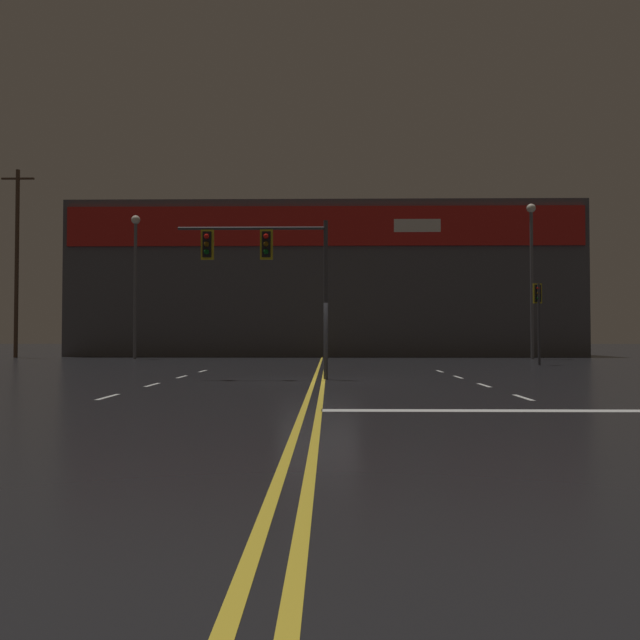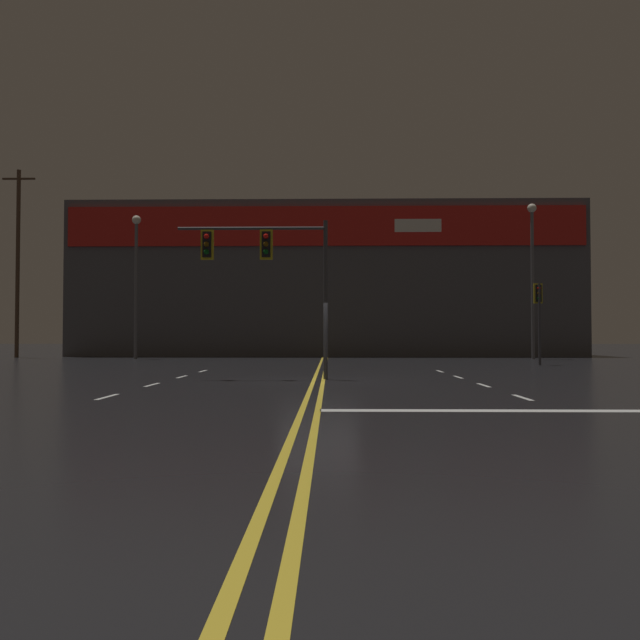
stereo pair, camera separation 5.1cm
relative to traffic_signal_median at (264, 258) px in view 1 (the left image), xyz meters
The scene contains 8 objects.
ground_plane 4.41m from the traffic_signal_median, 17.81° to the right, with size 200.00×200.00×0.00m, color black.
road_markings 5.25m from the traffic_signal_median, 37.55° to the right, with size 14.21×60.00×0.01m.
traffic_signal_median is the anchor object (origin of this frame).
traffic_signal_corner_northeast 16.20m from the traffic_signal_median, 39.89° to the left, with size 0.42×0.36×4.02m.
streetlight_median_approach 23.88m from the traffic_signal_median, 51.56° to the left, with size 0.56×0.56×9.71m.
streetlight_far_right 21.33m from the traffic_signal_median, 118.41° to the left, with size 0.56×0.56×9.07m.
building_backdrop 27.54m from the traffic_signal_median, 86.22° to the left, with size 36.38×10.23×10.93m.
utility_pole_row 21.20m from the traffic_signal_median, 83.43° to the left, with size 45.89×0.26×12.62m.
Camera 1 is at (0.35, -19.76, 1.40)m, focal length 35.00 mm.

